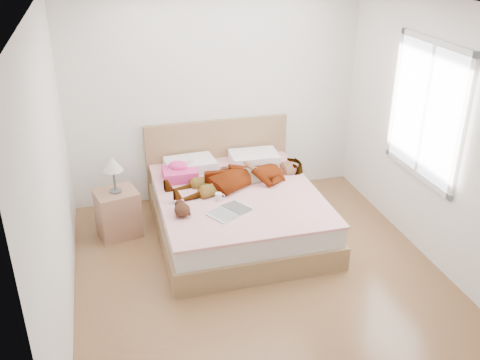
{
  "coord_description": "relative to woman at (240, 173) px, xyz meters",
  "views": [
    {
      "loc": [
        -1.34,
        -4.14,
        3.19
      ],
      "look_at": [
        0.0,
        0.85,
        0.7
      ],
      "focal_mm": 40.0,
      "sensor_mm": 36.0,
      "label": 1
    }
  ],
  "objects": [
    {
      "name": "bed",
      "position": [
        -0.08,
        -0.13,
        -0.35
      ],
      "size": [
        1.8,
        2.08,
        1.0
      ],
      "color": "brown",
      "rests_on": "ground"
    },
    {
      "name": "nightstand",
      "position": [
        -1.38,
        0.08,
        -0.31
      ],
      "size": [
        0.52,
        0.48,
        0.95
      ],
      "color": "brown",
      "rests_on": "ground"
    },
    {
      "name": "woman",
      "position": [
        0.0,
        0.0,
        0.0
      ],
      "size": [
        1.79,
        0.96,
        0.23
      ],
      "primitive_type": "imported",
      "rotation": [
        0.0,
        0.0,
        -1.38
      ],
      "color": "white",
      "rests_on": "bed"
    },
    {
      "name": "plush_toy",
      "position": [
        -0.76,
        -0.58,
        -0.04
      ],
      "size": [
        0.18,
        0.25,
        0.14
      ],
      "color": "black",
      "rests_on": "bed"
    },
    {
      "name": "hair",
      "position": [
        -0.57,
        0.45,
        -0.08
      ],
      "size": [
        0.53,
        0.59,
        0.07
      ],
      "primitive_type": "ellipsoid",
      "rotation": [
        0.0,
        0.0,
        -0.33
      ],
      "color": "black",
      "rests_on": "bed"
    },
    {
      "name": "phone",
      "position": [
        -0.5,
        0.4,
        0.08
      ],
      "size": [
        0.07,
        0.11,
        0.06
      ],
      "primitive_type": "cube",
      "rotation": [
        0.44,
        0.0,
        0.2
      ],
      "color": "silver",
      "rests_on": "bed"
    },
    {
      "name": "magazine",
      "position": [
        -0.27,
        -0.65,
        -0.11
      ],
      "size": [
        0.52,
        0.47,
        0.03
      ],
      "color": "white",
      "rests_on": "bed"
    },
    {
      "name": "ground",
      "position": [
        -0.08,
        -1.17,
        -0.63
      ],
      "size": [
        4.0,
        4.0,
        0.0
      ],
      "primitive_type": "plane",
      "color": "#533019",
      "rests_on": "ground"
    },
    {
      "name": "towel",
      "position": [
        -0.65,
        0.28,
        -0.03
      ],
      "size": [
        0.39,
        0.34,
        0.2
      ],
      "color": "#F7439B",
      "rests_on": "bed"
    },
    {
      "name": "room_shell",
      "position": [
        1.7,
        -0.87,
        0.87
      ],
      "size": [
        4.0,
        4.0,
        4.0
      ],
      "color": "white",
      "rests_on": "ground"
    },
    {
      "name": "coffee_mug",
      "position": [
        -0.33,
        -0.36,
        -0.07
      ],
      "size": [
        0.11,
        0.08,
        0.08
      ],
      "color": "silver",
      "rests_on": "bed"
    }
  ]
}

